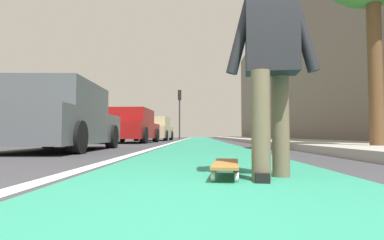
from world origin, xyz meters
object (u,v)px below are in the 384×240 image
(parked_car_near, at_px, (60,119))
(parked_car_mid, at_px, (132,127))
(skateboard, at_px, (226,165))
(parked_car_far, at_px, (155,129))
(skater_person, at_px, (271,59))
(traffic_light, at_px, (180,105))

(parked_car_near, xyz_separation_m, parked_car_mid, (6.95, -0.06, 0.03))
(skateboard, distance_m, parked_car_near, 5.28)
(skateboard, relative_size, parked_car_mid, 0.20)
(parked_car_mid, bearing_deg, parked_car_far, -2.05)
(skater_person, distance_m, parked_car_far, 17.37)
(skater_person, height_order, parked_car_near, skater_person)
(traffic_light, bearing_deg, skateboard, -175.49)
(skateboard, distance_m, parked_car_far, 17.17)
(parked_car_far, bearing_deg, skateboard, -169.92)
(parked_car_mid, xyz_separation_m, traffic_light, (11.42, -1.44, 2.09))
(skater_person, bearing_deg, parked_car_mid, 17.62)
(skateboard, height_order, parked_car_near, parked_car_near)
(parked_car_mid, relative_size, traffic_light, 1.06)
(skateboard, xyz_separation_m, skater_person, (-0.15, -0.35, 0.84))
(skateboard, height_order, parked_car_far, parked_car_far)
(parked_car_mid, bearing_deg, traffic_light, -7.18)
(skater_person, distance_m, parked_car_mid, 11.75)
(skateboard, bearing_deg, traffic_light, 4.51)
(skateboard, xyz_separation_m, traffic_light, (22.46, 1.77, 2.71))
(parked_car_far, bearing_deg, skater_person, -168.89)
(skater_person, relative_size, parked_car_mid, 0.38)
(parked_car_near, bearing_deg, parked_car_far, -1.20)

